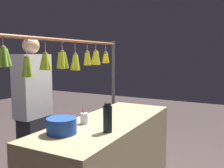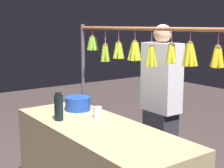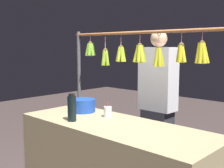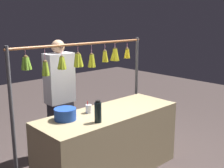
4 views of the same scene
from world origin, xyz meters
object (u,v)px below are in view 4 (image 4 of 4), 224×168
Objects in this scene: blue_bucket at (65,114)px; vendor_person at (60,100)px; drink_cup at (89,109)px; water_bottle at (98,112)px.

vendor_person is (-0.42, -0.75, -0.07)m from blue_bucket.
blue_bucket is 1.67× the size of drink_cup.
water_bottle reaches higher than drink_cup.
drink_cup is at bearing 84.70° from vendor_person.
vendor_person is (-0.07, -0.74, -0.05)m from drink_cup.
water_bottle is 1.00× the size of blue_bucket.
water_bottle is 0.15× the size of vendor_person.
vendor_person is at bearing -95.30° from drink_cup.
drink_cup is (-0.13, -0.33, -0.07)m from water_bottle.
water_bottle is 0.39m from blue_bucket.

